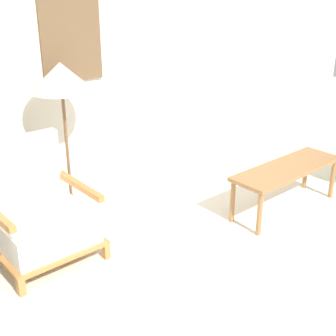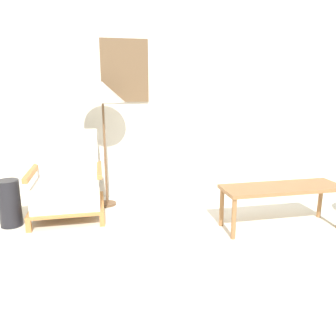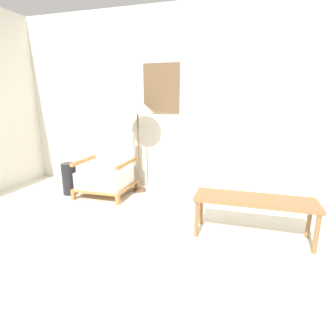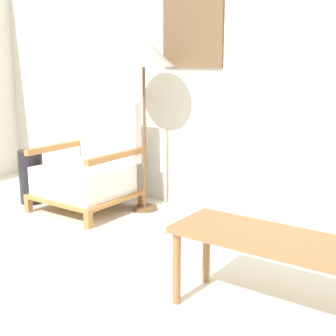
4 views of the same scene
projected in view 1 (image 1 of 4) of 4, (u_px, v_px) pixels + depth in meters
ground_plane at (315, 326)px, 2.94m from camera, size 14.00×14.00×0.00m
wall_back at (93, 59)px, 4.13m from camera, size 8.00×0.09×2.70m
armchair at (39, 217)px, 3.57m from camera, size 0.75×0.70×0.90m
floor_lamp at (61, 81)px, 3.62m from camera, size 0.50×0.50×1.42m
coffee_table at (287, 172)px, 4.26m from camera, size 1.19×0.38×0.43m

